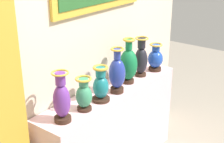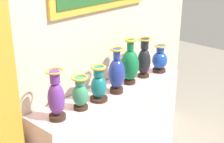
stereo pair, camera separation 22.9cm
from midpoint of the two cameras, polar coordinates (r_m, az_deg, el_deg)
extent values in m
cube|color=beige|center=(3.20, -2.08, -10.49)|extent=(1.66, 0.37, 0.89)
cube|color=beige|center=(2.92, -6.14, 10.37)|extent=(2.92, 0.10, 3.16)
cylinder|color=#382319|center=(2.53, -11.12, -8.12)|extent=(0.13, 0.13, 0.04)
ellipsoid|color=#6B3393|center=(2.46, -11.38, -5.09)|extent=(0.13, 0.13, 0.26)
cylinder|color=#6B3393|center=(2.39, -11.69, -1.29)|extent=(0.07, 0.07, 0.09)
torus|color=gold|center=(2.37, -11.77, -0.27)|extent=(0.13, 0.13, 0.01)
cylinder|color=#382319|center=(2.66, -7.29, -6.39)|extent=(0.12, 0.12, 0.03)
ellipsoid|color=#388C60|center=(2.62, -7.40, -4.34)|extent=(0.13, 0.13, 0.19)
cylinder|color=#388C60|center=(2.57, -7.53, -1.90)|extent=(0.08, 0.08, 0.06)
torus|color=gold|center=(2.55, -7.56, -1.31)|extent=(0.13, 0.13, 0.02)
cylinder|color=#382319|center=(2.79, -4.29, -4.85)|extent=(0.15, 0.15, 0.03)
ellipsoid|color=#19727A|center=(2.75, -4.35, -2.76)|extent=(0.13, 0.13, 0.20)
cylinder|color=#19727A|center=(2.69, -4.44, -0.11)|extent=(0.08, 0.08, 0.08)
torus|color=gold|center=(2.68, -4.46, 0.63)|extent=(0.13, 0.13, 0.02)
cylinder|color=#382319|center=(2.93, -1.37, -3.23)|extent=(0.12, 0.12, 0.04)
ellipsoid|color=#263899|center=(2.87, -1.39, -0.38)|extent=(0.15, 0.15, 0.27)
cylinder|color=#263899|center=(2.81, -1.43, 3.03)|extent=(0.06, 0.06, 0.09)
torus|color=gold|center=(2.79, -1.44, 3.89)|extent=(0.12, 0.12, 0.02)
cylinder|color=#382319|center=(3.13, 0.73, -1.66)|extent=(0.11, 0.11, 0.04)
ellipsoid|color=#14723D|center=(3.07, 0.74, 1.17)|extent=(0.17, 0.17, 0.30)
cylinder|color=#14723D|center=(3.00, 0.76, 4.66)|extent=(0.06, 0.06, 0.09)
torus|color=gold|center=(2.99, 0.76, 5.52)|extent=(0.11, 0.11, 0.02)
cylinder|color=#382319|center=(3.30, 2.99, -0.53)|extent=(0.11, 0.11, 0.03)
ellipsoid|color=black|center=(3.24, 3.04, 1.85)|extent=(0.13, 0.13, 0.27)
cylinder|color=black|center=(3.19, 3.11, 4.91)|extent=(0.08, 0.08, 0.10)
torus|color=gold|center=(3.17, 3.12, 5.75)|extent=(0.13, 0.13, 0.02)
cylinder|color=#382319|center=(3.44, 5.55, 0.46)|extent=(0.13, 0.13, 0.03)
ellipsoid|color=#1E47B2|center=(3.40, 5.62, 2.15)|extent=(0.16, 0.16, 0.18)
cylinder|color=#1E47B2|center=(3.37, 5.70, 4.12)|extent=(0.08, 0.08, 0.06)
torus|color=gold|center=(3.36, 5.72, 4.62)|extent=(0.13, 0.13, 0.02)
camera|label=1|loc=(0.11, -92.25, -0.90)|focal=52.70mm
camera|label=2|loc=(0.11, 87.75, 0.90)|focal=52.70mm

